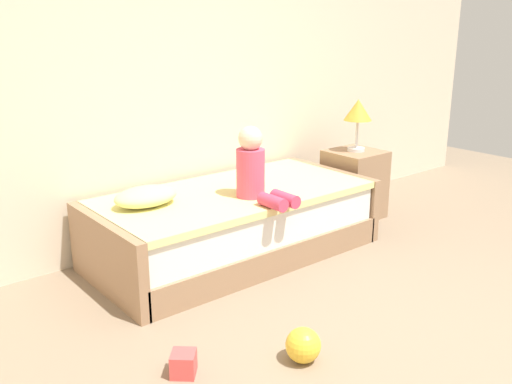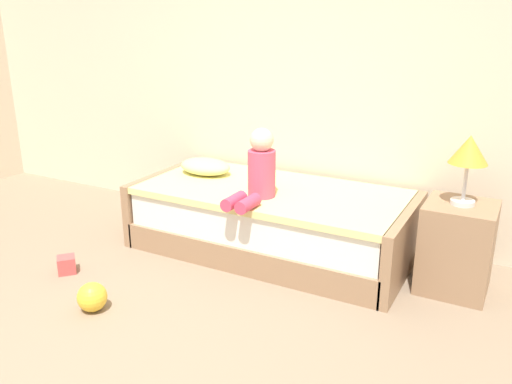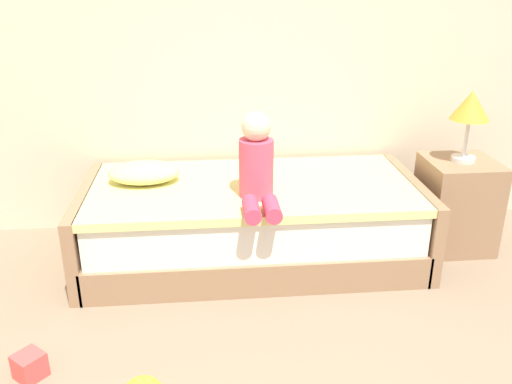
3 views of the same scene
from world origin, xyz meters
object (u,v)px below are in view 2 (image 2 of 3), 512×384
(nightstand, at_px, (457,247))
(toy_ball, at_px, (92,297))
(toy_block, at_px, (67,265))
(child_figure, at_px, (258,171))
(pillow, at_px, (205,166))
(bed, at_px, (271,220))
(table_lamp, at_px, (469,153))

(nightstand, bearing_deg, toy_ball, -144.79)
(nightstand, xyz_separation_m, toy_ball, (-1.92, -1.36, -0.21))
(nightstand, height_order, toy_ball, nightstand)
(toy_ball, height_order, toy_block, toy_ball)
(child_figure, xyz_separation_m, pillow, (-0.67, 0.33, -0.14))
(bed, height_order, toy_ball, bed)
(toy_ball, bearing_deg, bed, 66.80)
(child_figure, height_order, toy_block, child_figure)
(bed, xyz_separation_m, toy_ball, (-0.57, -1.33, -0.15))
(nightstand, relative_size, child_figure, 1.18)
(pillow, xyz_separation_m, toy_block, (-0.45, -1.14, -0.50))
(bed, height_order, pillow, pillow)
(nightstand, relative_size, table_lamp, 1.33)
(bed, height_order, table_lamp, table_lamp)
(child_figure, height_order, pillow, child_figure)
(nightstand, xyz_separation_m, table_lamp, (0.00, 0.00, 0.64))
(pillow, bearing_deg, table_lamp, -2.16)
(nightstand, distance_m, toy_block, 2.69)
(nightstand, height_order, child_figure, child_figure)
(bed, relative_size, toy_block, 17.47)
(bed, bearing_deg, child_figure, -87.96)
(bed, relative_size, nightstand, 3.52)
(toy_ball, xyz_separation_m, toy_block, (-0.54, 0.29, -0.03))
(nightstand, xyz_separation_m, child_figure, (-1.34, -0.25, 0.40))
(pillow, relative_size, toy_ball, 2.38)
(child_figure, distance_m, toy_ball, 1.39)
(nightstand, height_order, pillow, pillow)
(pillow, height_order, toy_ball, pillow)
(bed, distance_m, toy_ball, 1.46)
(pillow, distance_m, toy_ball, 1.51)
(toy_block, bearing_deg, pillow, 68.64)
(table_lamp, distance_m, toy_ball, 2.50)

